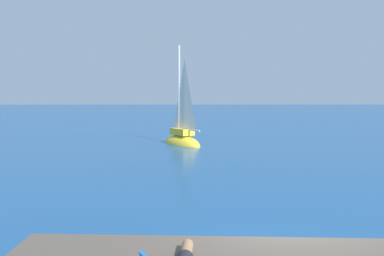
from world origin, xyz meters
name	(u,v)px	position (x,y,z in m)	size (l,w,h in m)	color
sailboat_near	(182,139)	(-2.24, 20.09, 0.36)	(2.95, 3.59, 6.69)	yellow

